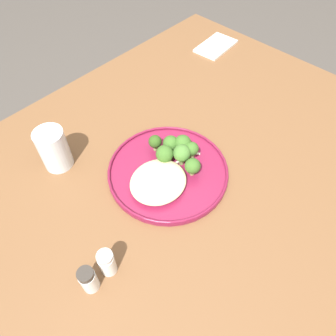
% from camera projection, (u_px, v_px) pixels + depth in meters
% --- Properties ---
extents(ground, '(6.00, 6.00, 0.00)m').
position_uv_depth(ground, '(167.00, 292.00, 1.32)').
color(ground, '#47423D').
extents(wooden_dining_table, '(1.40, 1.00, 0.74)m').
position_uv_depth(wooden_dining_table, '(166.00, 211.00, 0.80)').
color(wooden_dining_table, brown).
rests_on(wooden_dining_table, ground).
extents(dinner_plate, '(0.29, 0.29, 0.02)m').
position_uv_depth(dinner_plate, '(168.00, 171.00, 0.76)').
color(dinner_plate, maroon).
rests_on(dinner_plate, wooden_dining_table).
extents(noodle_bed, '(0.14, 0.12, 0.03)m').
position_uv_depth(noodle_bed, '(158.00, 181.00, 0.73)').
color(noodle_bed, beige).
rests_on(noodle_bed, dinner_plate).
extents(seared_scallop_rear_pale, '(0.03, 0.03, 0.01)m').
position_uv_depth(seared_scallop_rear_pale, '(153.00, 182.00, 0.73)').
color(seared_scallop_rear_pale, '#DBB77A').
rests_on(seared_scallop_rear_pale, dinner_plate).
extents(seared_scallop_large_seared, '(0.02, 0.02, 0.01)m').
position_uv_depth(seared_scallop_large_seared, '(162.00, 194.00, 0.71)').
color(seared_scallop_large_seared, '#DBB77A').
rests_on(seared_scallop_large_seared, dinner_plate).
extents(seared_scallop_tiny_bay, '(0.03, 0.03, 0.01)m').
position_uv_depth(seared_scallop_tiny_bay, '(153.00, 193.00, 0.71)').
color(seared_scallop_tiny_bay, '#E5C689').
rests_on(seared_scallop_tiny_bay, dinner_plate).
extents(seared_scallop_left_edge, '(0.02, 0.02, 0.01)m').
position_uv_depth(seared_scallop_left_edge, '(164.00, 184.00, 0.73)').
color(seared_scallop_left_edge, '#E5C689').
rests_on(seared_scallop_left_edge, dinner_plate).
extents(seared_scallop_center_golden, '(0.03, 0.03, 0.02)m').
position_uv_depth(seared_scallop_center_golden, '(157.00, 165.00, 0.76)').
color(seared_scallop_center_golden, beige).
rests_on(seared_scallop_center_golden, dinner_plate).
extents(broccoli_floret_small_sprig, '(0.03, 0.03, 0.06)m').
position_uv_depth(broccoli_floret_small_sprig, '(192.00, 150.00, 0.76)').
color(broccoli_floret_small_sprig, '#89A356').
rests_on(broccoli_floret_small_sprig, dinner_plate).
extents(broccoli_floret_rear_charred, '(0.04, 0.04, 0.06)m').
position_uv_depth(broccoli_floret_rear_charred, '(183.00, 144.00, 0.77)').
color(broccoli_floret_rear_charred, '#89A356').
rests_on(broccoli_floret_rear_charred, dinner_plate).
extents(broccoli_floret_near_rim, '(0.04, 0.04, 0.06)m').
position_uv_depth(broccoli_floret_near_rim, '(165.00, 154.00, 0.75)').
color(broccoli_floret_near_rim, '#89A356').
rests_on(broccoli_floret_near_rim, dinner_plate).
extents(broccoli_floret_split_head, '(0.04, 0.04, 0.05)m').
position_uv_depth(broccoli_floret_split_head, '(171.00, 144.00, 0.77)').
color(broccoli_floret_split_head, '#7A994C').
rests_on(broccoli_floret_split_head, dinner_plate).
extents(broccoli_floret_front_edge, '(0.04, 0.04, 0.06)m').
position_uv_depth(broccoli_floret_front_edge, '(182.00, 153.00, 0.75)').
color(broccoli_floret_front_edge, '#7A994C').
rests_on(broccoli_floret_front_edge, dinner_plate).
extents(broccoli_floret_beside_noodles, '(0.03, 0.03, 0.05)m').
position_uv_depth(broccoli_floret_beside_noodles, '(155.00, 142.00, 0.78)').
color(broccoli_floret_beside_noodles, '#89A356').
rests_on(broccoli_floret_beside_noodles, dinner_plate).
extents(broccoli_floret_right_tilted, '(0.04, 0.04, 0.05)m').
position_uv_depth(broccoli_floret_right_tilted, '(193.00, 166.00, 0.73)').
color(broccoli_floret_right_tilted, '#89A356').
rests_on(broccoli_floret_right_tilted, dinner_plate).
extents(onion_sliver_short_strip, '(0.03, 0.04, 0.00)m').
position_uv_depth(onion_sliver_short_strip, '(190.00, 153.00, 0.79)').
color(onion_sliver_short_strip, silver).
rests_on(onion_sliver_short_strip, dinner_plate).
extents(onion_sliver_curled_piece, '(0.05, 0.01, 0.00)m').
position_uv_depth(onion_sliver_curled_piece, '(178.00, 162.00, 0.77)').
color(onion_sliver_curled_piece, silver).
rests_on(onion_sliver_curled_piece, dinner_plate).
extents(onion_sliver_long_sliver, '(0.04, 0.03, 0.00)m').
position_uv_depth(onion_sliver_long_sliver, '(170.00, 155.00, 0.79)').
color(onion_sliver_long_sliver, silver).
rests_on(onion_sliver_long_sliver, dinner_plate).
extents(water_glass, '(0.07, 0.07, 0.11)m').
position_uv_depth(water_glass, '(55.00, 151.00, 0.75)').
color(water_glass, silver).
rests_on(water_glass, wooden_dining_table).
extents(folded_napkin, '(0.16, 0.10, 0.01)m').
position_uv_depth(folded_napkin, '(216.00, 46.00, 1.11)').
color(folded_napkin, silver).
rests_on(folded_napkin, wooden_dining_table).
extents(salt_shaker, '(0.03, 0.03, 0.07)m').
position_uv_depth(salt_shaker, '(107.00, 263.00, 0.60)').
color(salt_shaker, white).
rests_on(salt_shaker, wooden_dining_table).
extents(pepper_shaker, '(0.03, 0.03, 0.07)m').
position_uv_depth(pepper_shaker, '(88.00, 280.00, 0.58)').
color(pepper_shaker, white).
rests_on(pepper_shaker, wooden_dining_table).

